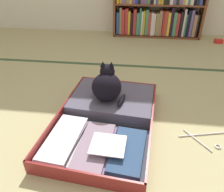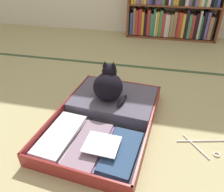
% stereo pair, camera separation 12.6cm
% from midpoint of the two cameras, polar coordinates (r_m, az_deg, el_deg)
% --- Properties ---
extents(ground_plane, '(10.00, 10.00, 0.00)m').
position_cam_midpoint_polar(ground_plane, '(1.37, 1.43, -13.56)').
color(ground_plane, tan).
extents(tatami_border, '(4.80, 0.05, 0.00)m').
position_cam_midpoint_polar(tatami_border, '(2.35, 7.28, 7.69)').
color(tatami_border, '#385232').
rests_on(tatami_border, ground_plane).
extents(bookshelf, '(1.22, 0.24, 0.88)m').
position_cam_midpoint_polar(bookshelf, '(3.24, 16.88, 21.42)').
color(bookshelf, brown).
rests_on(bookshelf, ground_plane).
extents(open_suitcase, '(0.73, 1.02, 0.10)m').
position_cam_midpoint_polar(open_suitcase, '(1.56, 0.97, -4.79)').
color(open_suitcase, maroon).
rests_on(open_suitcase, ground_plane).
extents(black_cat, '(0.25, 0.23, 0.28)m').
position_cam_midpoint_polar(black_cat, '(1.57, 1.39, 2.78)').
color(black_cat, black).
rests_on(black_cat, open_suitcase).
extents(clothes_hanger, '(0.40, 0.25, 0.01)m').
position_cam_midpoint_polar(clothes_hanger, '(1.54, 26.88, -11.51)').
color(clothes_hanger, silver).
rests_on(clothes_hanger, ground_plane).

